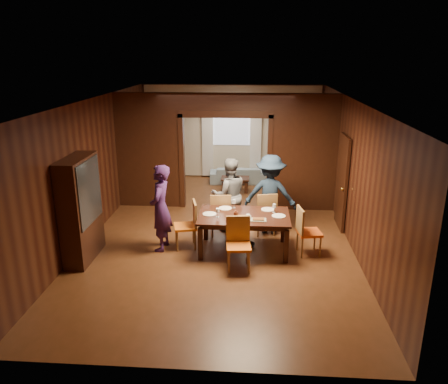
# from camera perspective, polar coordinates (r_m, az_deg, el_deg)

# --- Properties ---
(floor) EXTENTS (9.00, 9.00, 0.00)m
(floor) POSITION_cam_1_polar(r_m,az_deg,el_deg) (9.83, -0.46, -5.11)
(floor) COLOR #4F2D16
(floor) RESTS_ON ground
(ceiling) EXTENTS (5.50, 9.00, 0.02)m
(ceiling) POSITION_cam_1_polar(r_m,az_deg,el_deg) (9.09, -0.51, 11.97)
(ceiling) COLOR silver
(ceiling) RESTS_ON room_walls
(room_walls) EXTENTS (5.52, 9.01, 2.90)m
(room_walls) POSITION_cam_1_polar(r_m,az_deg,el_deg) (11.17, 0.28, 5.83)
(room_walls) COLOR black
(room_walls) RESTS_ON floor
(person_purple) EXTENTS (0.46, 0.66, 1.76)m
(person_purple) POSITION_cam_1_polar(r_m,az_deg,el_deg) (8.74, -8.28, -2.09)
(person_purple) COLOR #381B4F
(person_purple) RESTS_ON floor
(person_grey) EXTENTS (0.93, 0.81, 1.65)m
(person_grey) POSITION_cam_1_polar(r_m,az_deg,el_deg) (9.61, 0.68, -0.37)
(person_grey) COLOR slate
(person_grey) RESTS_ON floor
(person_navy) EXTENTS (1.21, 0.80, 1.75)m
(person_navy) POSITION_cam_1_polar(r_m,az_deg,el_deg) (9.54, 6.07, -0.31)
(person_navy) COLOR #17263B
(person_navy) RESTS_ON floor
(sofa) EXTENTS (1.76, 0.78, 0.50)m
(sofa) POSITION_cam_1_polar(r_m,az_deg,el_deg) (13.37, 1.87, 2.30)
(sofa) COLOR #829BAA
(sofa) RESTS_ON floor
(serving_bowl) EXTENTS (0.28, 0.28, 0.07)m
(serving_bowl) POSITION_cam_1_polar(r_m,az_deg,el_deg) (8.76, 3.25, -2.47)
(serving_bowl) COLOR black
(serving_bowl) RESTS_ON dining_table
(dining_table) EXTENTS (1.79, 1.11, 0.76)m
(dining_table) POSITION_cam_1_polar(r_m,az_deg,el_deg) (8.77, 2.60, -5.34)
(dining_table) COLOR black
(dining_table) RESTS_ON floor
(coffee_table) EXTENTS (0.80, 0.50, 0.40)m
(coffee_table) POSITION_cam_1_polar(r_m,az_deg,el_deg) (12.54, 1.47, 1.00)
(coffee_table) COLOR black
(coffee_table) RESTS_ON floor
(chair_left) EXTENTS (0.53, 0.53, 0.97)m
(chair_left) POSITION_cam_1_polar(r_m,az_deg,el_deg) (8.90, -5.09, -4.31)
(chair_left) COLOR orange
(chair_left) RESTS_ON floor
(chair_right) EXTENTS (0.51, 0.51, 0.97)m
(chair_right) POSITION_cam_1_polar(r_m,az_deg,el_deg) (8.74, 11.09, -5.02)
(chair_right) COLOR #DB5114
(chair_right) RESTS_ON floor
(chair_far_l) EXTENTS (0.48, 0.48, 0.97)m
(chair_far_l) POSITION_cam_1_polar(r_m,az_deg,el_deg) (9.48, -0.46, -2.83)
(chair_far_l) COLOR red
(chair_far_l) RESTS_ON floor
(chair_far_r) EXTENTS (0.53, 0.53, 0.97)m
(chair_far_r) POSITION_cam_1_polar(r_m,az_deg,el_deg) (9.57, 5.31, -2.70)
(chair_far_r) COLOR #C36012
(chair_far_r) RESTS_ON floor
(chair_near) EXTENTS (0.48, 0.48, 0.97)m
(chair_near) POSITION_cam_1_polar(r_m,az_deg,el_deg) (8.00, 1.92, -6.91)
(chair_near) COLOR #CE5D13
(chair_near) RESTS_ON floor
(hutch) EXTENTS (0.40, 1.20, 2.00)m
(hutch) POSITION_cam_1_polar(r_m,az_deg,el_deg) (8.67, -18.23, -2.16)
(hutch) COLOR black
(hutch) RESTS_ON floor
(door_right) EXTENTS (0.06, 0.90, 2.10)m
(door_right) POSITION_cam_1_polar(r_m,az_deg,el_deg) (10.11, 15.19, 1.24)
(door_right) COLOR black
(door_right) RESTS_ON floor
(window_far) EXTENTS (1.20, 0.03, 1.30)m
(window_far) POSITION_cam_1_polar(r_m,az_deg,el_deg) (13.65, 1.00, 8.86)
(window_far) COLOR silver
(window_far) RESTS_ON back_wall
(curtain_left) EXTENTS (0.35, 0.06, 2.40)m
(curtain_left) POSITION_cam_1_polar(r_m,az_deg,el_deg) (13.74, -2.16, 7.01)
(curtain_left) COLOR white
(curtain_left) RESTS_ON back_wall
(curtain_right) EXTENTS (0.35, 0.06, 2.40)m
(curtain_right) POSITION_cam_1_polar(r_m,az_deg,el_deg) (13.66, 4.15, 6.91)
(curtain_right) COLOR white
(curtain_right) RESTS_ON back_wall
(plate_left) EXTENTS (0.27, 0.27, 0.01)m
(plate_left) POSITION_cam_1_polar(r_m,az_deg,el_deg) (8.67, -1.91, -2.88)
(plate_left) COLOR silver
(plate_left) RESTS_ON dining_table
(plate_far_l) EXTENTS (0.27, 0.27, 0.01)m
(plate_far_l) POSITION_cam_1_polar(r_m,az_deg,el_deg) (8.98, 0.16, -2.13)
(plate_far_l) COLOR white
(plate_far_l) RESTS_ON dining_table
(plate_far_r) EXTENTS (0.27, 0.27, 0.01)m
(plate_far_r) POSITION_cam_1_polar(r_m,az_deg,el_deg) (8.95, 5.74, -2.29)
(plate_far_r) COLOR silver
(plate_far_r) RESTS_ON dining_table
(plate_right) EXTENTS (0.27, 0.27, 0.01)m
(plate_right) POSITION_cam_1_polar(r_m,az_deg,el_deg) (8.63, 7.16, -3.11)
(plate_right) COLOR silver
(plate_right) RESTS_ON dining_table
(plate_near) EXTENTS (0.27, 0.27, 0.01)m
(plate_near) POSITION_cam_1_polar(r_m,az_deg,el_deg) (8.29, 2.31, -3.87)
(plate_near) COLOR silver
(plate_near) RESTS_ON dining_table
(platter_a) EXTENTS (0.30, 0.20, 0.04)m
(platter_a) POSITION_cam_1_polar(r_m,az_deg,el_deg) (8.49, 2.55, -3.27)
(platter_a) COLOR gray
(platter_a) RESTS_ON dining_table
(platter_b) EXTENTS (0.30, 0.20, 0.04)m
(platter_b) POSITION_cam_1_polar(r_m,az_deg,el_deg) (8.38, 4.51, -3.58)
(platter_b) COLOR gray
(platter_b) RESTS_ON dining_table
(wineglass_left) EXTENTS (0.08, 0.08, 0.18)m
(wineglass_left) POSITION_cam_1_polar(r_m,az_deg,el_deg) (8.49, -0.83, -2.72)
(wineglass_left) COLOR white
(wineglass_left) RESTS_ON dining_table
(wineglass_far) EXTENTS (0.08, 0.08, 0.18)m
(wineglass_far) POSITION_cam_1_polar(r_m,az_deg,el_deg) (8.99, 1.32, -1.54)
(wineglass_far) COLOR silver
(wineglass_far) RESTS_ON dining_table
(wineglass_right) EXTENTS (0.08, 0.08, 0.18)m
(wineglass_right) POSITION_cam_1_polar(r_m,az_deg,el_deg) (8.79, 6.57, -2.11)
(wineglass_right) COLOR white
(wineglass_right) RESTS_ON dining_table
(tumbler) EXTENTS (0.07, 0.07, 0.14)m
(tumbler) POSITION_cam_1_polar(r_m,az_deg,el_deg) (8.30, 3.14, -3.38)
(tumbler) COLOR silver
(tumbler) RESTS_ON dining_table
(condiment_jar) EXTENTS (0.08, 0.08, 0.11)m
(condiment_jar) POSITION_cam_1_polar(r_m,az_deg,el_deg) (8.55, 1.54, -2.83)
(condiment_jar) COLOR #4E2012
(condiment_jar) RESTS_ON dining_table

